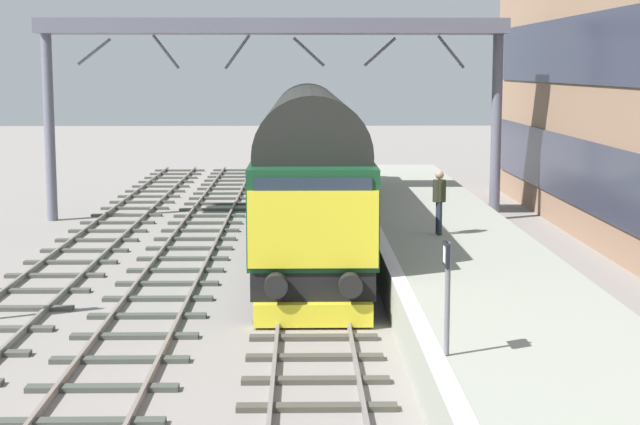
# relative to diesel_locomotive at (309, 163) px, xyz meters

# --- Properties ---
(ground_plane) EXTENTS (140.00, 140.00, 0.00)m
(ground_plane) POSITION_rel_diesel_locomotive_xyz_m (-0.00, -6.92, -2.49)
(ground_plane) COLOR gray
(ground_plane) RESTS_ON ground
(track_main) EXTENTS (2.50, 60.00, 0.15)m
(track_main) POSITION_rel_diesel_locomotive_xyz_m (-0.00, -6.92, -2.43)
(track_main) COLOR slate
(track_main) RESTS_ON ground
(track_adjacent_west) EXTENTS (2.50, 60.00, 0.15)m
(track_adjacent_west) POSITION_rel_diesel_locomotive_xyz_m (-3.51, -6.92, -2.43)
(track_adjacent_west) COLOR gray
(track_adjacent_west) RESTS_ON ground
(track_adjacent_far_west) EXTENTS (2.50, 60.00, 0.15)m
(track_adjacent_far_west) POSITION_rel_diesel_locomotive_xyz_m (-6.48, -6.92, -2.43)
(track_adjacent_far_west) COLOR slate
(track_adjacent_far_west) RESTS_ON ground
(station_platform) EXTENTS (4.00, 44.00, 1.01)m
(station_platform) POSITION_rel_diesel_locomotive_xyz_m (3.60, -6.92, -1.99)
(station_platform) COLOR #9A9E90
(station_platform) RESTS_ON ground
(diesel_locomotive) EXTENTS (2.74, 19.16, 4.68)m
(diesel_locomotive) POSITION_rel_diesel_locomotive_xyz_m (0.00, 0.00, 0.00)
(diesel_locomotive) COLOR black
(diesel_locomotive) RESTS_ON ground
(platform_number_sign) EXTENTS (0.10, 0.44, 1.70)m
(platform_number_sign) POSITION_rel_diesel_locomotive_xyz_m (1.91, -14.89, -0.33)
(platform_number_sign) COLOR slate
(platform_number_sign) RESTS_ON station_platform
(waiting_passenger) EXTENTS (0.35, 0.51, 1.64)m
(waiting_passenger) POSITION_rel_diesel_locomotive_xyz_m (3.29, -3.85, -0.49)
(waiting_passenger) COLOR #272E3C
(waiting_passenger) RESTS_ON station_platform
(overhead_footbridge) EXTENTS (15.78, 2.00, 6.89)m
(overhead_footbridge) POSITION_rel_diesel_locomotive_xyz_m (-1.19, 5.41, 3.82)
(overhead_footbridge) COLOR slate
(overhead_footbridge) RESTS_ON ground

